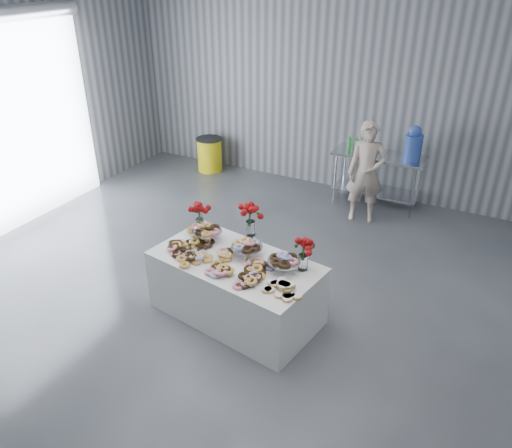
{
  "coord_description": "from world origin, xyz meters",
  "views": [
    {
      "loc": [
        2.59,
        -3.67,
        3.76
      ],
      "look_at": [
        0.18,
        0.93,
        0.96
      ],
      "focal_mm": 35.0,
      "sensor_mm": 36.0,
      "label": 1
    }
  ],
  "objects_px": {
    "display_table": "(236,288)",
    "prep_table": "(378,170)",
    "person": "(366,172)",
    "water_jug": "(413,144)",
    "trash_barrel": "(210,154)"
  },
  "relations": [
    {
      "from": "display_table",
      "to": "prep_table",
      "type": "distance_m",
      "value": 3.75
    },
    {
      "from": "prep_table",
      "to": "person",
      "type": "distance_m",
      "value": 0.65
    },
    {
      "from": "water_jug",
      "to": "person",
      "type": "bearing_deg",
      "value": -130.39
    },
    {
      "from": "prep_table",
      "to": "water_jug",
      "type": "height_order",
      "value": "water_jug"
    },
    {
      "from": "display_table",
      "to": "water_jug",
      "type": "xyz_separation_m",
      "value": [
        1.12,
        3.69,
        0.77
      ]
    },
    {
      "from": "display_table",
      "to": "person",
      "type": "xyz_separation_m",
      "value": [
        0.59,
        3.07,
        0.43
      ]
    },
    {
      "from": "person",
      "to": "trash_barrel",
      "type": "height_order",
      "value": "person"
    },
    {
      "from": "trash_barrel",
      "to": "prep_table",
      "type": "bearing_deg",
      "value": 0.0
    },
    {
      "from": "display_table",
      "to": "prep_table",
      "type": "height_order",
      "value": "prep_table"
    },
    {
      "from": "display_table",
      "to": "person",
      "type": "height_order",
      "value": "person"
    },
    {
      "from": "prep_table",
      "to": "trash_barrel",
      "type": "relative_size",
      "value": 2.29
    },
    {
      "from": "water_jug",
      "to": "prep_table",
      "type": "bearing_deg",
      "value": 180.0
    },
    {
      "from": "water_jug",
      "to": "trash_barrel",
      "type": "relative_size",
      "value": 0.85
    },
    {
      "from": "prep_table",
      "to": "water_jug",
      "type": "distance_m",
      "value": 0.73
    },
    {
      "from": "water_jug",
      "to": "display_table",
      "type": "bearing_deg",
      "value": -106.84
    }
  ]
}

